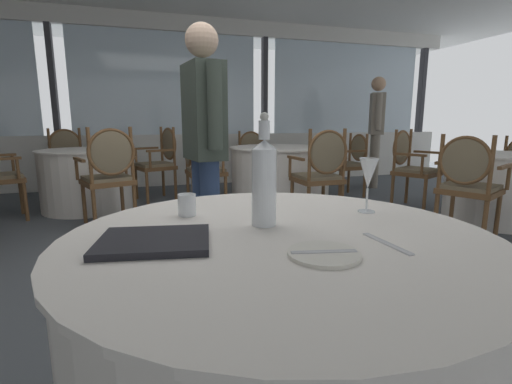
{
  "coord_description": "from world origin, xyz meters",
  "views": [
    {
      "loc": [
        -0.46,
        -2.5,
        1.07
      ],
      "look_at": [
        -0.11,
        -1.35,
        0.84
      ],
      "focal_mm": 26.01,
      "sensor_mm": 36.0,
      "label": 1
    }
  ],
  "objects_px": {
    "dining_chair_0_0": "(321,168)",
    "dining_chair_1_2": "(109,169)",
    "dining_chair_1_3": "(161,157)",
    "wine_glass": "(368,175)",
    "menu_book": "(154,241)",
    "dining_chair_0_2": "(254,154)",
    "dining_chair_0_3": "(198,163)",
    "dining_chair_0_1": "(350,159)",
    "dining_chair_2_1": "(468,179)",
    "side_plate": "(324,254)",
    "dining_chair_1_0": "(68,157)",
    "diner_person_1": "(204,139)",
    "dining_chair_2_0": "(410,162)",
    "water_tumbler": "(187,205)",
    "diner_person_0": "(376,125)",
    "water_bottle": "(264,180)"
  },
  "relations": [
    {
      "from": "menu_book",
      "to": "dining_chair_1_3",
      "type": "bearing_deg",
      "value": 96.76
    },
    {
      "from": "dining_chair_2_0",
      "to": "dining_chair_0_2",
      "type": "bearing_deg",
      "value": -168.71
    },
    {
      "from": "menu_book",
      "to": "dining_chair_0_2",
      "type": "distance_m",
      "value": 5.0
    },
    {
      "from": "dining_chair_0_2",
      "to": "dining_chair_2_1",
      "type": "height_order",
      "value": "dining_chair_2_1"
    },
    {
      "from": "wine_glass",
      "to": "dining_chair_1_0",
      "type": "relative_size",
      "value": 0.21
    },
    {
      "from": "dining_chair_0_3",
      "to": "dining_chair_1_0",
      "type": "xyz_separation_m",
      "value": [
        -1.67,
        1.22,
        0.0
      ]
    },
    {
      "from": "dining_chair_1_2",
      "to": "diner_person_0",
      "type": "distance_m",
      "value": 4.15
    },
    {
      "from": "dining_chair_0_0",
      "to": "dining_chair_0_3",
      "type": "relative_size",
      "value": 1.02
    },
    {
      "from": "side_plate",
      "to": "diner_person_0",
      "type": "xyz_separation_m",
      "value": [
        3.19,
        4.39,
        0.27
      ]
    },
    {
      "from": "dining_chair_0_0",
      "to": "dining_chair_2_0",
      "type": "height_order",
      "value": "dining_chair_0_0"
    },
    {
      "from": "dining_chair_1_0",
      "to": "dining_chair_2_0",
      "type": "distance_m",
      "value": 4.64
    },
    {
      "from": "dining_chair_1_0",
      "to": "dining_chair_0_0",
      "type": "bearing_deg",
      "value": 30.56
    },
    {
      "from": "side_plate",
      "to": "dining_chair_1_2",
      "type": "bearing_deg",
      "value": 103.36
    },
    {
      "from": "menu_book",
      "to": "dining_chair_2_0",
      "type": "relative_size",
      "value": 0.31
    },
    {
      "from": "dining_chair_1_0",
      "to": "diner_person_1",
      "type": "bearing_deg",
      "value": 2.27
    },
    {
      "from": "water_tumbler",
      "to": "diner_person_1",
      "type": "xyz_separation_m",
      "value": [
        0.25,
        1.13,
        0.19
      ]
    },
    {
      "from": "side_plate",
      "to": "dining_chair_0_0",
      "type": "relative_size",
      "value": 0.19
    },
    {
      "from": "dining_chair_0_0",
      "to": "dining_chair_1_2",
      "type": "distance_m",
      "value": 2.19
    },
    {
      "from": "diner_person_0",
      "to": "menu_book",
      "type": "bearing_deg",
      "value": -103.45
    },
    {
      "from": "menu_book",
      "to": "dining_chair_0_3",
      "type": "distance_m",
      "value": 3.62
    },
    {
      "from": "dining_chair_1_0",
      "to": "dining_chair_0_3",
      "type": "bearing_deg",
      "value": 33.43
    },
    {
      "from": "dining_chair_1_2",
      "to": "dining_chair_2_1",
      "type": "bearing_deg",
      "value": -135.5
    },
    {
      "from": "dining_chair_0_3",
      "to": "dining_chair_1_2",
      "type": "xyz_separation_m",
      "value": [
        -0.99,
        -0.6,
        0.03
      ]
    },
    {
      "from": "wine_glass",
      "to": "dining_chair_1_3",
      "type": "relative_size",
      "value": 0.21
    },
    {
      "from": "dining_chair_0_1",
      "to": "dining_chair_2_0",
      "type": "height_order",
      "value": "dining_chair_2_0"
    },
    {
      "from": "water_bottle",
      "to": "water_tumbler",
      "type": "relative_size",
      "value": 4.62
    },
    {
      "from": "dining_chair_0_3",
      "to": "diner_person_1",
      "type": "bearing_deg",
      "value": -99.49
    },
    {
      "from": "dining_chair_0_1",
      "to": "dining_chair_2_1",
      "type": "xyz_separation_m",
      "value": [
        -0.11,
        -2.13,
        0.04
      ]
    },
    {
      "from": "dining_chair_1_0",
      "to": "diner_person_1",
      "type": "distance_m",
      "value": 3.65
    },
    {
      "from": "dining_chair_1_2",
      "to": "diner_person_0",
      "type": "bearing_deg",
      "value": -93.36
    },
    {
      "from": "dining_chair_1_0",
      "to": "diner_person_0",
      "type": "height_order",
      "value": "diner_person_0"
    },
    {
      "from": "dining_chair_2_0",
      "to": "dining_chair_0_0",
      "type": "bearing_deg",
      "value": -104.22
    },
    {
      "from": "menu_book",
      "to": "dining_chair_2_1",
      "type": "height_order",
      "value": "dining_chair_2_1"
    },
    {
      "from": "water_tumbler",
      "to": "diner_person_0",
      "type": "bearing_deg",
      "value": 48.04
    },
    {
      "from": "dining_chair_0_2",
      "to": "diner_person_0",
      "type": "height_order",
      "value": "diner_person_0"
    },
    {
      "from": "water_tumbler",
      "to": "dining_chair_1_3",
      "type": "relative_size",
      "value": 0.08
    },
    {
      "from": "dining_chair_1_3",
      "to": "dining_chair_2_0",
      "type": "height_order",
      "value": "dining_chair_1_3"
    },
    {
      "from": "dining_chair_1_3",
      "to": "diner_person_1",
      "type": "height_order",
      "value": "diner_person_1"
    },
    {
      "from": "dining_chair_1_0",
      "to": "dining_chair_1_2",
      "type": "xyz_separation_m",
      "value": [
        0.68,
        -1.82,
        0.03
      ]
    },
    {
      "from": "dining_chair_1_2",
      "to": "dining_chair_0_3",
      "type": "bearing_deg",
      "value": -79.11
    },
    {
      "from": "dining_chair_0_1",
      "to": "dining_chair_1_2",
      "type": "relative_size",
      "value": 0.88
    },
    {
      "from": "dining_chair_0_0",
      "to": "water_bottle",
      "type": "bearing_deg",
      "value": 146.67
    },
    {
      "from": "dining_chair_0_2",
      "to": "side_plate",
      "type": "bearing_deg",
      "value": -17.08
    },
    {
      "from": "dining_chair_0_0",
      "to": "dining_chair_0_2",
      "type": "bearing_deg",
      "value": -0.0
    },
    {
      "from": "dining_chair_1_3",
      "to": "wine_glass",
      "type": "bearing_deg",
      "value": 77.34
    },
    {
      "from": "dining_chair_0_0",
      "to": "dining_chair_1_3",
      "type": "xyz_separation_m",
      "value": [
        -1.57,
        1.71,
        0.0
      ]
    },
    {
      "from": "side_plate",
      "to": "water_bottle",
      "type": "distance_m",
      "value": 0.35
    },
    {
      "from": "dining_chair_1_3",
      "to": "dining_chair_0_3",
      "type": "bearing_deg",
      "value": 102.54
    },
    {
      "from": "water_tumbler",
      "to": "water_bottle",
      "type": "bearing_deg",
      "value": -41.36
    },
    {
      "from": "dining_chair_0_1",
      "to": "diner_person_1",
      "type": "xyz_separation_m",
      "value": [
        -2.46,
        -2.22,
        0.43
      ]
    }
  ]
}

